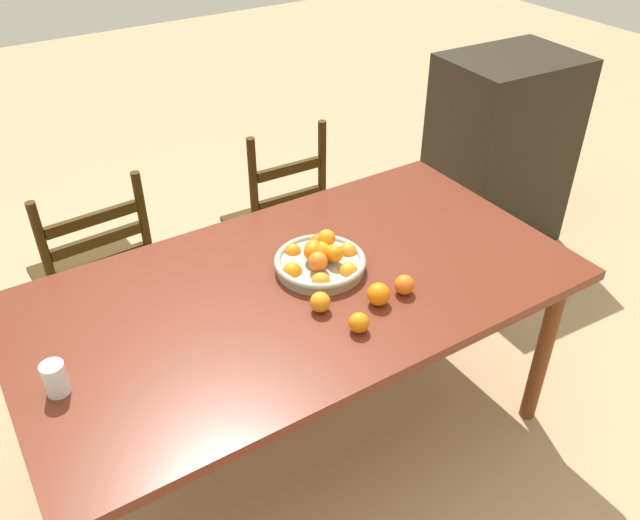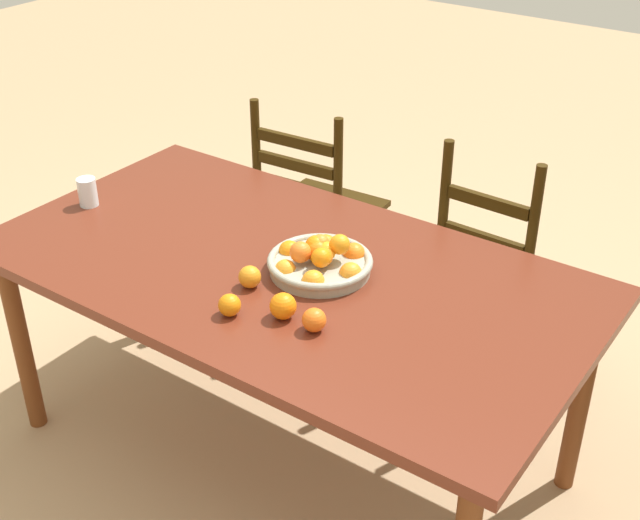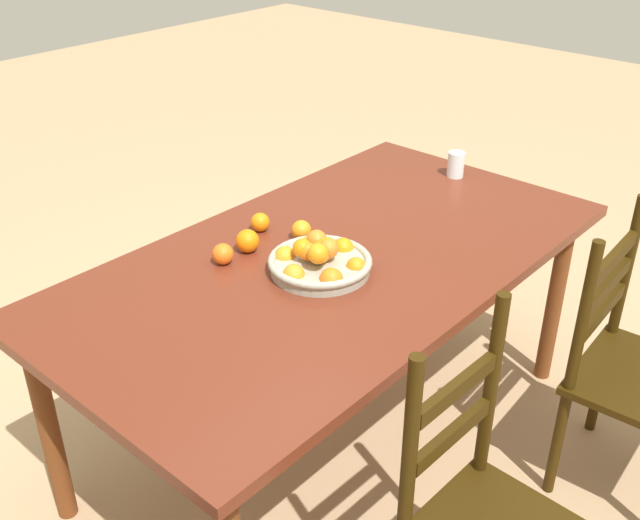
# 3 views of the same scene
# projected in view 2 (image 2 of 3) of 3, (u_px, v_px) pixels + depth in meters

# --- Properties ---
(ground_plane) EXTENTS (12.00, 12.00, 0.00)m
(ground_plane) POSITION_uv_depth(u_px,v_px,m) (290.00, 451.00, 2.93)
(ground_plane) COLOR tan
(dining_table) EXTENTS (1.87, 1.00, 0.76)m
(dining_table) POSITION_uv_depth(u_px,v_px,m) (285.00, 285.00, 2.59)
(dining_table) COLOR #5F2617
(dining_table) RESTS_ON ground
(chair_near_window) EXTENTS (0.46, 0.46, 0.94)m
(chair_near_window) POSITION_uv_depth(u_px,v_px,m) (315.00, 211.00, 3.54)
(chair_near_window) COLOR black
(chair_near_window) RESTS_ON ground
(chair_by_cabinet) EXTENTS (0.40, 0.40, 0.98)m
(chair_by_cabinet) POSITION_uv_depth(u_px,v_px,m) (494.00, 277.00, 3.10)
(chair_by_cabinet) COLOR black
(chair_by_cabinet) RESTS_ON ground
(fruit_bowl) EXTENTS (0.32, 0.32, 0.13)m
(fruit_bowl) POSITION_uv_depth(u_px,v_px,m) (320.00, 261.00, 2.50)
(fruit_bowl) COLOR #9B9D8B
(fruit_bowl) RESTS_ON dining_table
(orange_loose_0) EXTENTS (0.07, 0.07, 0.07)m
(orange_loose_0) POSITION_uv_depth(u_px,v_px,m) (250.00, 277.00, 2.43)
(orange_loose_0) COLOR orange
(orange_loose_0) RESTS_ON dining_table
(orange_loose_1) EXTENTS (0.06, 0.06, 0.06)m
(orange_loose_1) POSITION_uv_depth(u_px,v_px,m) (230.00, 305.00, 2.31)
(orange_loose_1) COLOR orange
(orange_loose_1) RESTS_ON dining_table
(orange_loose_2) EXTENTS (0.08, 0.08, 0.08)m
(orange_loose_2) POSITION_uv_depth(u_px,v_px,m) (283.00, 306.00, 2.29)
(orange_loose_2) COLOR orange
(orange_loose_2) RESTS_ON dining_table
(orange_loose_3) EXTENTS (0.07, 0.07, 0.07)m
(orange_loose_3) POSITION_uv_depth(u_px,v_px,m) (314.00, 320.00, 2.24)
(orange_loose_3) COLOR orange
(orange_loose_3) RESTS_ON dining_table
(drinking_glass) EXTENTS (0.07, 0.07, 0.10)m
(drinking_glass) POSITION_uv_depth(u_px,v_px,m) (88.00, 192.00, 2.88)
(drinking_glass) COLOR silver
(drinking_glass) RESTS_ON dining_table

